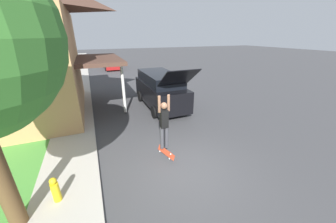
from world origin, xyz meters
TOP-DOWN VIEW (x-y plane):
  - ground_plane at (0.00, 0.00)m, footprint 120.00×120.00m
  - sidewalk at (-3.60, 6.00)m, footprint 1.80×80.00m
  - suv_parked at (1.32, 5.88)m, footprint 2.05×5.61m
  - car_down_street at (0.25, 21.50)m, footprint 1.97×4.43m
  - skateboarder at (-0.46, 0.71)m, footprint 0.41×0.22m
  - skateboard at (-0.41, 0.67)m, footprint 0.36×0.77m
  - fire_hydrant at (-3.79, 0.04)m, footprint 0.20×0.20m

SIDE VIEW (x-z plane):
  - ground_plane at x=0.00m, z-range 0.00..0.00m
  - sidewalk at x=-3.60m, z-range 0.00..0.10m
  - skateboard at x=-0.41m, z-range 0.17..0.46m
  - fire_hydrant at x=-3.79m, z-range 0.09..0.82m
  - car_down_street at x=0.25m, z-range -0.02..1.29m
  - suv_parked at x=1.32m, z-range -0.29..2.52m
  - skateboarder at x=-0.46m, z-range 0.55..2.48m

